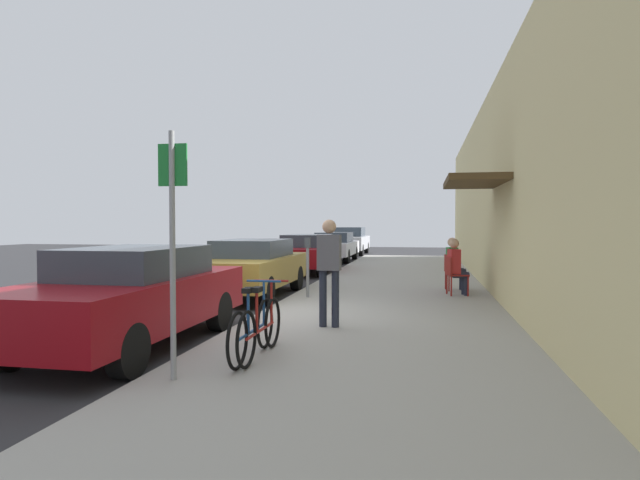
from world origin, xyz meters
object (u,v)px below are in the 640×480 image
bicycle_0 (261,328)px  parking_meter (308,263)px  seated_patron_0 (457,265)px  street_sign (173,235)px  parked_car_0 (130,295)px  cafe_chair_1 (452,270)px  seated_patron_1 (454,262)px  parked_car_2 (307,253)px  parked_car_3 (334,246)px  parked_car_4 (350,241)px  cafe_chair_0 (454,273)px  pedestrian_standing (329,264)px  bicycle_1 (252,329)px  parked_car_1 (251,266)px

bicycle_0 → parking_meter: bearing=96.1°
parking_meter → seated_patron_0: size_ratio=1.02×
street_sign → parked_car_0: bearing=131.5°
parking_meter → cafe_chair_1: 3.71m
street_sign → seated_patron_1: size_ratio=2.02×
parked_car_2 → bicycle_0: size_ratio=2.57×
parked_car_3 → parked_car_4: 5.38m
parked_car_2 → cafe_chair_0: (4.75, -5.90, -0.09)m
parked_car_3 → cafe_chair_0: size_ratio=5.06×
parked_car_4 → pedestrian_standing: size_ratio=2.59×
parked_car_2 → bicycle_1: parked_car_2 is taller
street_sign → cafe_chair_1: (3.25, 8.18, -1.02)m
cafe_chair_0 → cafe_chair_1: bearing=90.0°
bicycle_0 → seated_patron_0: bearing=66.6°
bicycle_0 → pedestrian_standing: size_ratio=1.01×
cafe_chair_0 → seated_patron_0: (0.06, 0.01, 0.19)m
street_sign → cafe_chair_0: street_sign is taller
bicycle_1 → parked_car_3: bearing=96.4°
parking_meter → seated_patron_1: (3.26, 1.87, -0.07)m
parked_car_1 → street_sign: 7.28m
bicycle_0 → cafe_chair_1: 7.58m
bicycle_1 → seated_patron_1: size_ratio=1.33×
bicycle_1 → pedestrian_standing: 2.27m
parked_car_0 → seated_patron_1: parked_car_0 is taller
parked_car_3 → bicycle_1: (2.03, -18.02, -0.22)m
cafe_chair_0 → seated_patron_1: 0.92m
bicycle_1 → cafe_chair_0: bicycle_1 is taller
parked_car_2 → pedestrian_standing: (2.61, -10.10, 0.41)m
parking_meter → street_sign: street_sign is taller
parked_car_0 → bicycle_0: bearing=-16.3°
parked_car_1 → parked_car_2: bearing=90.0°
parking_meter → cafe_chair_0: (3.20, 0.98, -0.26)m
parking_meter → cafe_chair_1: parking_meter is taller
pedestrian_standing → parked_car_3: bearing=99.3°
cafe_chair_0 → pedestrian_standing: 4.74m
parked_car_1 → parked_car_4: parked_car_4 is taller
cafe_chair_1 → parked_car_0: bearing=-126.2°
parked_car_0 → parked_car_3: parked_car_0 is taller
parked_car_2 → street_sign: (1.50, -13.20, 0.93)m
parked_car_0 → street_sign: 2.43m
bicycle_1 → bicycle_0: bearing=41.2°
parked_car_2 → bicycle_0: bearing=-80.1°
parked_car_4 → parked_car_0: bearing=-90.0°
parked_car_1 → seated_patron_1: 4.94m
cafe_chair_1 → cafe_chair_0: bearing=-90.0°
parked_car_1 → cafe_chair_0: bearing=2.8°
cafe_chair_1 → parked_car_2: bearing=133.4°
parked_car_1 → parking_meter: (1.55, -0.74, 0.17)m
cafe_chair_0 → parked_car_4: bearing=105.5°
parked_car_2 → bicycle_1: (2.03, -12.19, -0.23)m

